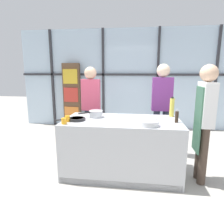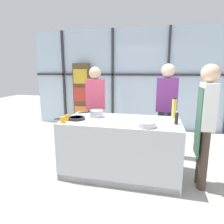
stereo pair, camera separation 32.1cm
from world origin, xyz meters
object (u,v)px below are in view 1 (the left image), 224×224
chef (205,116)px  mixing_bowl (149,123)px  spectator_far_left (91,102)px  oil_bottle (172,107)px  saucepan (96,114)px  white_plate (150,118)px  juice_glass_near (64,121)px  pepper_grinder (177,117)px  spectator_center_left (162,103)px  frying_pan (76,119)px  juice_glass_far (67,119)px

chef → mixing_bowl: size_ratio=6.49×
spectator_far_left → oil_bottle: 1.60m
spectator_far_left → oil_bottle: spectator_far_left is taller
spectator_far_left → mixing_bowl: spectator_far_left is taller
saucepan → white_plate: size_ratio=1.41×
chef → juice_glass_near: 2.01m
saucepan → pepper_grinder: (1.26, -0.18, 0.03)m
oil_bottle → juice_glass_near: oil_bottle is taller
chef → spectator_center_left: (-0.49, 0.98, 0.03)m
white_plate → oil_bottle: size_ratio=0.77×
saucepan → white_plate: 0.89m
frying_pan → white_plate: (1.14, 0.29, -0.01)m
chef → white_plate: size_ratio=6.78×
spectator_far_left → juice_glass_near: 1.25m
juice_glass_near → juice_glass_far: 0.14m
chef → white_plate: bearing=70.8°
saucepan → juice_glass_near: bearing=-126.9°
oil_bottle → white_plate: bearing=-153.7°
frying_pan → oil_bottle: size_ratio=1.31×
saucepan → white_plate: saucepan is taller
mixing_bowl → oil_bottle: (0.40, 0.64, 0.12)m
chef → spectator_center_left: size_ratio=0.98×
spectator_far_left → white_plate: size_ratio=6.74×
pepper_grinder → juice_glass_near: size_ratio=2.21×
spectator_center_left → saucepan: (-1.14, -0.76, -0.09)m
oil_bottle → pepper_grinder: 0.41m
spectator_far_left → pepper_grinder: (1.52, -0.94, -0.04)m
saucepan → pepper_grinder: 1.27m
spectator_far_left → pepper_grinder: 1.78m
white_plate → mixing_bowl: bearing=-94.5°
spectator_center_left → pepper_grinder: 0.95m
saucepan → pepper_grinder: size_ratio=1.83×
spectator_far_left → juice_glass_near: spectator_far_left is taller
white_plate → mixing_bowl: (-0.04, -0.46, 0.03)m
frying_pan → juice_glass_near: juice_glass_near is taller
spectator_far_left → pepper_grinder: spectator_far_left is taller
chef → mixing_bowl: (-0.79, -0.20, -0.08)m
frying_pan → saucepan: saucepan is taller
chef → mixing_bowl: chef is taller
chef → frying_pan: bearing=90.8°
frying_pan → oil_bottle: (1.50, 0.47, 0.14)m
spectator_center_left → pepper_grinder: bearing=97.0°
chef → oil_bottle: (-0.38, 0.44, 0.03)m
pepper_grinder → mixing_bowl: bearing=-149.7°
spectator_center_left → juice_glass_near: bearing=39.5°
saucepan → spectator_far_left: bearing=108.8°
chef → oil_bottle: bearing=41.1°
spectator_center_left → saucepan: bearing=33.5°
saucepan → oil_bottle: oil_bottle is taller
white_plate → oil_bottle: (0.36, 0.18, 0.15)m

